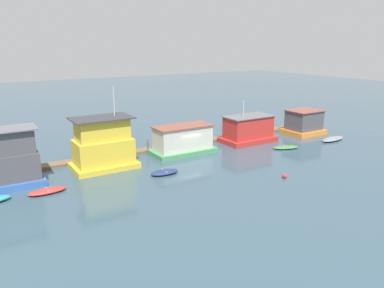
{
  "coord_description": "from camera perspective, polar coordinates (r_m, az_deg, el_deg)",
  "views": [
    {
      "loc": [
        -21.46,
        -35.71,
        12.47
      ],
      "look_at": [
        0.0,
        -1.0,
        1.4
      ],
      "focal_mm": 35.0,
      "sensor_mm": 36.0,
      "label": 1
    }
  ],
  "objects": [
    {
      "name": "houseboat_red",
      "position": [
        48.91,
        8.56,
        2.17
      ],
      "size": [
        6.99,
        4.03,
        5.48
      ],
      "color": "red",
      "rests_on": "ground_plane"
    },
    {
      "name": "ground_plane",
      "position": [
        43.49,
        -0.69,
        -1.49
      ],
      "size": [
        200.0,
        200.0,
        0.0
      ],
      "primitive_type": "plane",
      "color": "#385160"
    },
    {
      "name": "houseboat_orange",
      "position": [
        54.97,
        16.67,
        3.12
      ],
      "size": [
        5.12,
        4.19,
        3.4
      ],
      "color": "orange",
      "rests_on": "ground_plane"
    },
    {
      "name": "houseboat_blue",
      "position": [
        36.82,
        -27.01,
        -2.37
      ],
      "size": [
        6.59,
        3.47,
        5.29
      ],
      "color": "#3866B7",
      "rests_on": "ground_plane"
    },
    {
      "name": "mooring_post_centre",
      "position": [
        39.98,
        -25.86,
        -3.4
      ],
      "size": [
        0.27,
        0.27,
        1.56
      ],
      "primitive_type": "cylinder",
      "color": "brown",
      "rests_on": "ground_plane"
    },
    {
      "name": "dinghy_red",
      "position": [
        34.55,
        -21.19,
        -6.69
      ],
      "size": [
        3.23,
        1.34,
        0.41
      ],
      "color": "red",
      "rests_on": "ground_plane"
    },
    {
      "name": "buoy_red",
      "position": [
        36.78,
        13.92,
        -4.74
      ],
      "size": [
        0.45,
        0.45,
        0.45
      ],
      "primitive_type": "sphere",
      "color": "red",
      "rests_on": "ground_plane"
    },
    {
      "name": "dinghy_green",
      "position": [
        46.86,
        14.08,
        -0.49
      ],
      "size": [
        3.5,
        2.33,
        0.37
      ],
      "color": "#47844C",
      "rests_on": "ground_plane"
    },
    {
      "name": "dock_walkway",
      "position": [
        46.29,
        -2.87,
        -0.28
      ],
      "size": [
        51.0,
        1.52,
        0.3
      ],
      "primitive_type": "cube",
      "color": "brown",
      "rests_on": "ground_plane"
    },
    {
      "name": "houseboat_green",
      "position": [
        43.42,
        -1.43,
        0.58
      ],
      "size": [
        7.47,
        3.93,
        3.27
      ],
      "color": "#4C9360",
      "rests_on": "ground_plane"
    },
    {
      "name": "dinghy_navy",
      "position": [
        36.85,
        -4.21,
        -4.31
      ],
      "size": [
        2.92,
        1.51,
        0.41
      ],
      "color": "navy",
      "rests_on": "ground_plane"
    },
    {
      "name": "mooring_post_near_left",
      "position": [
        43.53,
        -6.74,
        -0.4
      ],
      "size": [
        0.2,
        0.2,
        1.72
      ],
      "primitive_type": "cylinder",
      "color": "brown",
      "rests_on": "ground_plane"
    },
    {
      "name": "dinghy_grey",
      "position": [
        52.58,
        20.66,
        0.73
      ],
      "size": [
        4.29,
        1.85,
        0.47
      ],
      "color": "gray",
      "rests_on": "ground_plane"
    },
    {
      "name": "houseboat_yellow",
      "position": [
        39.03,
        -13.38,
        -0.24
      ],
      "size": [
        6.44,
        4.2,
        8.29
      ],
      "color": "gold",
      "rests_on": "ground_plane"
    }
  ]
}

